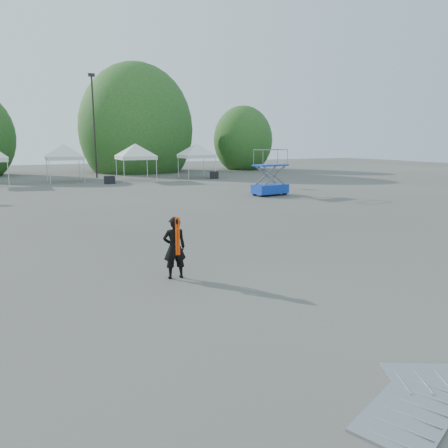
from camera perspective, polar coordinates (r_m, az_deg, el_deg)
name	(u,v)px	position (r m, az deg, el deg)	size (l,w,h in m)	color
ground	(191,261)	(13.34, -4.38, -4.88)	(120.00, 120.00, 0.00)	#474442
light_pole_east	(94,120)	(44.65, -16.64, 12.87)	(0.60, 0.25, 9.80)	black
tree_mid_e	(136,130)	(52.77, -11.37, 12.00)	(5.12, 5.12, 7.79)	#382314
tree_far_e	(243,140)	(55.76, 2.48, 10.87)	(3.84, 3.84, 5.84)	#382314
tent_e	(64,147)	(41.17, -20.21, 9.44)	(4.24, 4.24, 3.88)	silver
tent_f	(135,147)	(40.45, -11.51, 9.87)	(4.40, 4.40, 3.88)	silver
tent_g	(196,146)	(42.96, -3.64, 10.11)	(4.18, 4.18, 3.88)	silver
man	(174,248)	(11.58, -6.49, -3.08)	(0.65, 0.46, 1.66)	black
scissor_lift	(270,172)	(29.19, 6.07, 6.72)	(2.48, 1.47, 3.03)	#0B1199
barrier_left	(411,411)	(6.88, 23.26, -21.49)	(2.13, 1.60, 0.06)	#999CA1
crate_mid	(109,180)	(38.26, -14.73, 5.59)	(0.84, 0.65, 0.65)	black
crate_east	(214,175)	(42.24, -1.29, 6.42)	(0.86, 0.67, 0.67)	black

